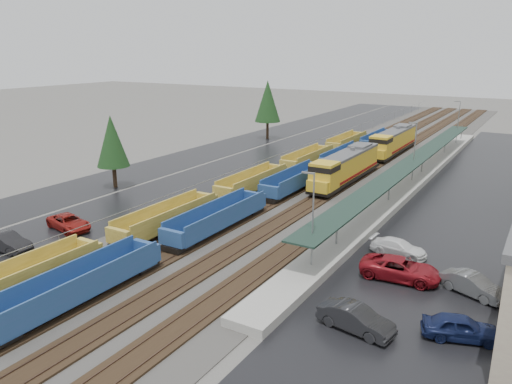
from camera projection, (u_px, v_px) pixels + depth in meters
ballast_strip at (365, 162)px, 76.10m from camera, size 20.00×160.00×0.08m
trackbed at (366, 161)px, 76.07m from camera, size 14.60×160.00×0.22m
west_parking_lot at (279, 152)px, 83.54m from camera, size 10.00×160.00×0.02m
west_road at (230, 146)px, 88.50m from camera, size 9.00×160.00×0.02m
east_commuter_lot at (493, 196)px, 58.46m from camera, size 16.00×100.00×0.02m
station_platform at (412, 180)px, 62.97m from camera, size 3.00×80.00×8.00m
chainlink_fence at (305, 147)px, 79.09m from camera, size 0.08×160.04×2.02m
tree_west_near at (112, 141)px, 60.70m from camera, size 3.96×3.96×9.00m
tree_west_far at (268, 101)px, 93.76m from camera, size 4.84×4.84×11.00m
locomotive_lead at (345, 167)px, 63.00m from camera, size 2.81×18.50×4.19m
locomotive_trail at (393, 142)px, 80.29m from camera, size 2.81×18.50×4.19m
well_string_yellow at (215, 200)px, 53.27m from camera, size 2.57×90.28×2.28m
well_string_blue at (262, 198)px, 53.75m from camera, size 2.56×95.58×2.27m
parked_car_west_b at (6, 242)px, 42.50m from camera, size 1.95×4.94×1.60m
parked_car_west_c at (69, 223)px, 47.47m from camera, size 3.34×5.52×1.43m
parked_car_east_a at (356, 319)px, 30.45m from camera, size 2.44×5.01×1.58m
parked_car_east_b at (400, 269)px, 37.25m from camera, size 3.13×6.09×1.64m
parked_car_east_c at (399, 248)px, 41.56m from camera, size 2.20×4.79×1.36m
parked_car_east_d at (461, 328)px, 29.54m from camera, size 3.11×4.82×1.53m
parked_car_east_e at (473, 285)px, 34.89m from camera, size 3.17×4.79×1.49m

